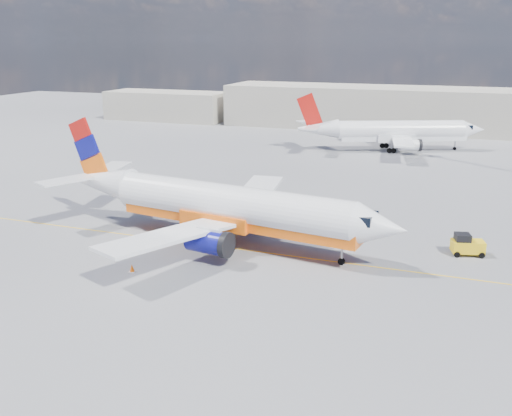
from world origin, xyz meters
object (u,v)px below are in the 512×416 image
(main_jet, at_px, (221,206))
(second_jet, at_px, (394,132))
(traffic_cone, at_px, (132,268))
(gse_tug, at_px, (467,245))

(main_jet, distance_m, second_jet, 48.91)
(traffic_cone, bearing_deg, second_jet, 77.49)
(gse_tug, height_order, traffic_cone, gse_tug)
(main_jet, xyz_separation_m, gse_tug, (19.93, 4.09, -2.47))
(second_jet, bearing_deg, main_jet, -122.60)
(main_jet, bearing_deg, second_jet, 87.73)
(main_jet, distance_m, traffic_cone, 9.66)
(main_jet, xyz_separation_m, traffic_cone, (-3.83, -8.33, -3.03))
(main_jet, xyz_separation_m, second_jet, (8.70, 48.13, -0.31))
(main_jet, relative_size, traffic_cone, 53.59)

